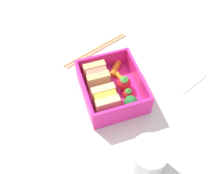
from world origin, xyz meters
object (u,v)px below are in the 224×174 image
carrot_stick_far_left (115,69)px  chopstick_pair (96,49)px  strawberry_left (124,84)px  folded_napkin (172,65)px  carrot_stick_left (120,78)px  drinking_glass (148,158)px  sandwich_left (106,100)px  sandwich_center_left (97,76)px  broccoli_floret (131,103)px  strawberry_far_left (128,94)px

carrot_stick_far_left → chopstick_pair: carrot_stick_far_left is taller
strawberry_left → folded_napkin: (3.41, -14.12, -2.71)cm
carrot_stick_left → drinking_glass: bearing=174.6°
carrot_stick_far_left → drinking_glass: (-23.08, 1.63, 1.90)cm
carrot_stick_far_left → strawberry_left: bearing=-177.6°
sandwich_left → sandwich_center_left: size_ratio=1.00×
broccoli_floret → carrot_stick_far_left: bearing=-1.3°
strawberry_far_left → carrot_stick_far_left: size_ratio=0.70×
carrot_stick_left → carrot_stick_far_left: bearing=5.8°
sandwich_left → strawberry_left: bearing=-59.3°
sandwich_left → folded_napkin: (6.56, -19.43, -3.32)cm
drinking_glass → chopstick_pair: bearing=0.9°
chopstick_pair → folded_napkin: size_ratio=1.23×
broccoli_floret → carrot_stick_left: size_ratio=0.85×
sandwich_center_left → drinking_glass: bearing=-170.7°
sandwich_center_left → drinking_glass: size_ratio=0.65×
chopstick_pair → strawberry_far_left: bearing=-172.3°
strawberry_left → carrot_stick_left: (2.74, -0.05, -1.16)cm
sandwich_center_left → strawberry_left: bearing=-123.1°
sandwich_center_left → strawberry_left: sandwich_center_left is taller
chopstick_pair → carrot_stick_far_left: bearing=-166.9°
broccoli_floret → strawberry_far_left: size_ratio=1.28×
carrot_stick_far_left → drinking_glass: 23.21cm
carrot_stick_far_left → sandwich_center_left: bearing=112.0°
chopstick_pair → folded_napkin: bearing=-124.1°
sandwich_left → chopstick_pair: sandwich_left is taller
folded_napkin → sandwich_center_left: bearing=89.8°
sandwich_left → strawberry_left: sandwich_left is taller
carrot_stick_left → chopstick_pair: bearing=11.4°
folded_napkin → strawberry_left: bearing=103.6°
sandwich_left → broccoli_floret: (-2.25, -4.83, -0.08)cm
carrot_stick_far_left → drinking_glass: size_ratio=0.56×
sandwich_left → carrot_stick_far_left: (8.68, -5.09, -1.58)cm
broccoli_floret → chopstick_pair: bearing=5.3°
chopstick_pair → drinking_glass: size_ratio=2.40×
sandwich_left → chopstick_pair: bearing=-9.6°
carrot_stick_left → chopstick_pair: size_ratio=0.24×
sandwich_left → strawberry_left: size_ratio=1.33×
sandwich_center_left → broccoli_floret: sandwich_center_left is taller
strawberry_far_left → folded_napkin: strawberry_far_left is taller
drinking_glass → folded_napkin: bearing=-37.3°
broccoli_floret → sandwich_left: bearing=65.1°
strawberry_far_left → carrot_stick_left: strawberry_far_left is taller
chopstick_pair → folded_napkin: chopstick_pair is taller
sandwich_center_left → folded_napkin: (-0.06, -19.43, -3.32)cm
sandwich_center_left → chopstick_pair: size_ratio=0.27×
drinking_glass → folded_napkin: size_ratio=0.51×
sandwich_center_left → chopstick_pair: (11.09, -2.98, -3.17)cm
strawberry_left → carrot_stick_left: size_ratio=0.84×
strawberry_far_left → sandwich_left: bearing=96.3°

